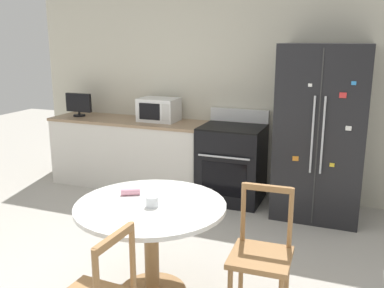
{
  "coord_description": "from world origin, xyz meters",
  "views": [
    {
      "loc": [
        1.61,
        -2.51,
        1.92
      ],
      "look_at": [
        0.17,
        1.15,
        0.95
      ],
      "focal_mm": 40.0,
      "sensor_mm": 36.0,
      "label": 1
    }
  ],
  "objects_px": {
    "microwave": "(159,110)",
    "dining_chair_right": "(261,255)",
    "countertop_tv": "(79,104)",
    "candle_glass": "(152,202)",
    "refrigerator": "(321,132)",
    "oven_range": "(232,163)"
  },
  "relations": [
    {
      "from": "countertop_tv",
      "to": "candle_glass",
      "type": "xyz_separation_m",
      "value": [
        2.19,
        -2.19,
        -0.3
      ]
    },
    {
      "from": "dining_chair_right",
      "to": "candle_glass",
      "type": "xyz_separation_m",
      "value": [
        -0.78,
        -0.14,
        0.34
      ]
    },
    {
      "from": "oven_range",
      "to": "countertop_tv",
      "type": "bearing_deg",
      "value": 179.95
    },
    {
      "from": "refrigerator",
      "to": "dining_chair_right",
      "type": "relative_size",
      "value": 2.08
    },
    {
      "from": "candle_glass",
      "to": "countertop_tv",
      "type": "bearing_deg",
      "value": 135.04
    },
    {
      "from": "countertop_tv",
      "to": "candle_glass",
      "type": "bearing_deg",
      "value": -44.96
    },
    {
      "from": "refrigerator",
      "to": "candle_glass",
      "type": "distance_m",
      "value": 2.35
    },
    {
      "from": "refrigerator",
      "to": "microwave",
      "type": "xyz_separation_m",
      "value": [
        -2.01,
        0.14,
        0.11
      ]
    },
    {
      "from": "countertop_tv",
      "to": "candle_glass",
      "type": "relative_size",
      "value": 3.96
    },
    {
      "from": "refrigerator",
      "to": "countertop_tv",
      "type": "bearing_deg",
      "value": 178.91
    },
    {
      "from": "candle_glass",
      "to": "microwave",
      "type": "bearing_deg",
      "value": 114.42
    },
    {
      "from": "microwave",
      "to": "dining_chair_right",
      "type": "height_order",
      "value": "microwave"
    },
    {
      "from": "oven_range",
      "to": "refrigerator",
      "type": "bearing_deg",
      "value": -3.33
    },
    {
      "from": "countertop_tv",
      "to": "dining_chair_right",
      "type": "height_order",
      "value": "countertop_tv"
    },
    {
      "from": "oven_range",
      "to": "microwave",
      "type": "relative_size",
      "value": 2.23
    },
    {
      "from": "candle_glass",
      "to": "dining_chair_right",
      "type": "bearing_deg",
      "value": 10.24
    },
    {
      "from": "oven_range",
      "to": "microwave",
      "type": "xyz_separation_m",
      "value": [
        -1.0,
        0.08,
        0.58
      ]
    },
    {
      "from": "refrigerator",
      "to": "countertop_tv",
      "type": "distance_m",
      "value": 3.17
    },
    {
      "from": "candle_glass",
      "to": "refrigerator",
      "type": "bearing_deg",
      "value": 65.27
    },
    {
      "from": "refrigerator",
      "to": "oven_range",
      "type": "bearing_deg",
      "value": 176.67
    },
    {
      "from": "oven_range",
      "to": "dining_chair_right",
      "type": "height_order",
      "value": "oven_range"
    },
    {
      "from": "microwave",
      "to": "countertop_tv",
      "type": "height_order",
      "value": "countertop_tv"
    }
  ]
}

